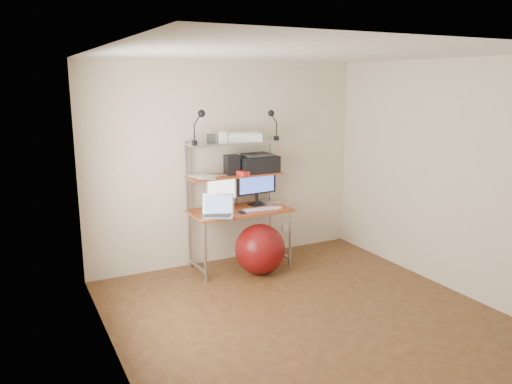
# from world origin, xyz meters

# --- Properties ---
(room) EXTENTS (3.60, 3.60, 3.60)m
(room) POSITION_xyz_m (0.00, 0.00, 1.25)
(room) COLOR brown
(room) RESTS_ON ground
(computer_desk) EXTENTS (1.20, 0.60, 1.57)m
(computer_desk) POSITION_xyz_m (0.00, 1.50, 0.96)
(computer_desk) COLOR #AD5121
(computer_desk) RESTS_ON ground
(desktop) EXTENTS (1.20, 0.60, 0.00)m
(desktop) POSITION_xyz_m (0.00, 1.44, 0.74)
(desktop) COLOR #AD5121
(desktop) RESTS_ON computer_desk
(mid_shelf) EXTENTS (1.18, 0.34, 0.00)m
(mid_shelf) POSITION_xyz_m (0.00, 1.57, 1.15)
(mid_shelf) COLOR #AD5121
(mid_shelf) RESTS_ON computer_desk
(top_shelf) EXTENTS (1.18, 0.34, 0.00)m
(top_shelf) POSITION_xyz_m (0.00, 1.57, 1.55)
(top_shelf) COLOR #ABAAAF
(top_shelf) RESTS_ON computer_desk
(floor) EXTENTS (3.60, 3.60, 0.00)m
(floor) POSITION_xyz_m (0.00, 0.00, 0.00)
(floor) COLOR brown
(floor) RESTS_ON ground
(wall_outlet) EXTENTS (0.08, 0.01, 0.12)m
(wall_outlet) POSITION_xyz_m (0.85, 1.79, 0.30)
(wall_outlet) COLOR white
(wall_outlet) RESTS_ON room
(monitor_silver) EXTENTS (0.40, 0.15, 0.45)m
(monitor_silver) POSITION_xyz_m (-0.20, 1.55, 0.98)
(monitor_silver) COLOR silver
(monitor_silver) RESTS_ON desktop
(monitor_black) EXTENTS (0.55, 0.17, 0.55)m
(monitor_black) POSITION_xyz_m (0.29, 1.56, 1.02)
(monitor_black) COLOR black
(monitor_black) RESTS_ON desktop
(laptop) EXTENTS (0.45, 0.42, 0.31)m
(laptop) POSITION_xyz_m (-0.35, 1.28, 0.79)
(laptop) COLOR #B7B7BB
(laptop) RESTS_ON desktop
(keyboard) EXTENTS (0.40, 0.14, 0.01)m
(keyboard) POSITION_xyz_m (0.20, 1.32, 0.75)
(keyboard) COLOR white
(keyboard) RESTS_ON desktop
(mouse) EXTENTS (0.08, 0.06, 0.02)m
(mouse) POSITION_xyz_m (0.43, 1.27, 0.75)
(mouse) COLOR white
(mouse) RESTS_ON desktop
(mac_mini) EXTENTS (0.25, 0.25, 0.04)m
(mac_mini) POSITION_xyz_m (0.45, 1.55, 0.76)
(mac_mini) COLOR #B7B7BB
(mac_mini) RESTS_ON desktop
(phone) EXTENTS (0.08, 0.13, 0.01)m
(phone) POSITION_xyz_m (-0.05, 1.27, 0.74)
(phone) COLOR black
(phone) RESTS_ON desktop
(printer) EXTENTS (0.51, 0.37, 0.23)m
(printer) POSITION_xyz_m (0.31, 1.58, 1.26)
(printer) COLOR black
(printer) RESTS_ON mid_shelf
(nas_cube) EXTENTS (0.17, 0.17, 0.24)m
(nas_cube) POSITION_xyz_m (-0.04, 1.58, 1.27)
(nas_cube) COLOR black
(nas_cube) RESTS_ON mid_shelf
(red_box) EXTENTS (0.23, 0.18, 0.05)m
(red_box) POSITION_xyz_m (0.10, 1.46, 1.18)
(red_box) COLOR red
(red_box) RESTS_ON mid_shelf
(scanner) EXTENTS (0.49, 0.39, 0.11)m
(scanner) POSITION_xyz_m (0.13, 1.60, 1.60)
(scanner) COLOR white
(scanner) RESTS_ON top_shelf
(box_white) EXTENTS (0.12, 0.11, 0.12)m
(box_white) POSITION_xyz_m (-0.17, 1.56, 1.61)
(box_white) COLOR white
(box_white) RESTS_ON top_shelf
(box_grey) EXTENTS (0.13, 0.13, 0.10)m
(box_grey) POSITION_xyz_m (-0.30, 1.57, 1.60)
(box_grey) COLOR #313234
(box_grey) RESTS_ON top_shelf
(clip_lamp_left) EXTENTS (0.16, 0.09, 0.39)m
(clip_lamp_left) POSITION_xyz_m (-0.47, 1.48, 1.84)
(clip_lamp_left) COLOR black
(clip_lamp_left) RESTS_ON top_shelf
(clip_lamp_right) EXTENTS (0.15, 0.08, 0.37)m
(clip_lamp_right) POSITION_xyz_m (0.47, 1.50, 1.82)
(clip_lamp_right) COLOR black
(clip_lamp_right) RESTS_ON top_shelf
(exercise_ball) EXTENTS (0.60, 0.60, 0.60)m
(exercise_ball) POSITION_xyz_m (0.12, 1.15, 0.30)
(exercise_ball) COLOR maroon
(exercise_ball) RESTS_ON floor
(paper_stack) EXTENTS (0.36, 0.43, 0.02)m
(paper_stack) POSITION_xyz_m (-0.41, 1.57, 1.16)
(paper_stack) COLOR white
(paper_stack) RESTS_ON mid_shelf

